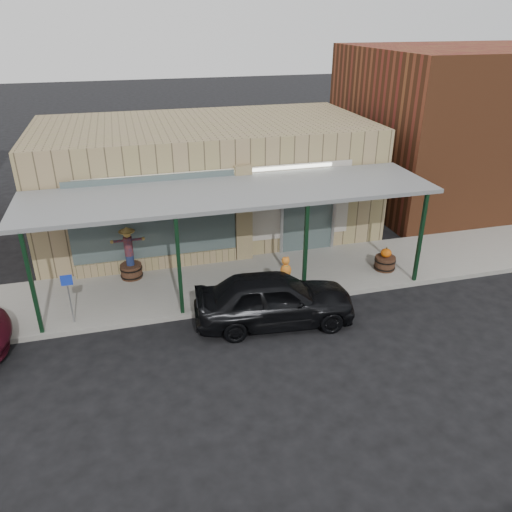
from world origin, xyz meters
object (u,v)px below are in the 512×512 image
object	(u,v)px
barrel_pumpkin	(385,261)
handicap_sign	(69,292)
barrel_scarecrow	(130,261)
parked_sedan	(274,299)

from	to	relation	value
barrel_pumpkin	handicap_sign	world-z (taller)	handicap_sign
barrel_pumpkin	handicap_sign	bearing A→B (deg)	-176.13
handicap_sign	barrel_pumpkin	bearing A→B (deg)	2.64
barrel_scarecrow	handicap_sign	distance (m)	2.79
parked_sedan	barrel_scarecrow	bearing A→B (deg)	53.15
barrel_scarecrow	barrel_pumpkin	bearing A→B (deg)	-27.60
barrel_scarecrow	parked_sedan	distance (m)	5.02
barrel_scarecrow	barrel_pumpkin	xyz separation A→B (m)	(8.04, -1.58, -0.31)
barrel_pumpkin	parked_sedan	bearing A→B (deg)	-157.18
barrel_scarecrow	handicap_sign	xyz separation A→B (m)	(-1.63, -2.23, 0.35)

